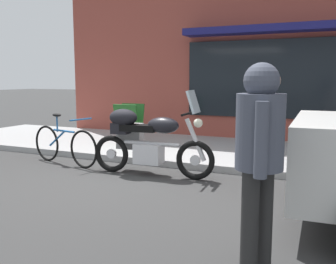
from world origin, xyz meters
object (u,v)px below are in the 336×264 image
parked_bicycle (64,144)px  pedestrian_walking (260,143)px  touring_motorcycle (145,138)px  sandwich_board_sign (129,125)px

parked_bicycle → pedestrian_walking: bearing=-32.0°
touring_motorcycle → parked_bicycle: 1.70m
pedestrian_walking → sandwich_board_sign: pedestrian_walking is taller
touring_motorcycle → pedestrian_walking: bearing=-46.7°
touring_motorcycle → parked_bicycle: bearing=178.3°
parked_bicycle → pedestrian_walking: pedestrian_walking is taller
touring_motorcycle → sandwich_board_sign: bearing=126.9°
parked_bicycle → pedestrian_walking: (3.99, -2.49, 0.69)m
touring_motorcycle → sandwich_board_sign: 2.11m
touring_motorcycle → sandwich_board_sign: (-1.27, 1.69, -0.02)m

